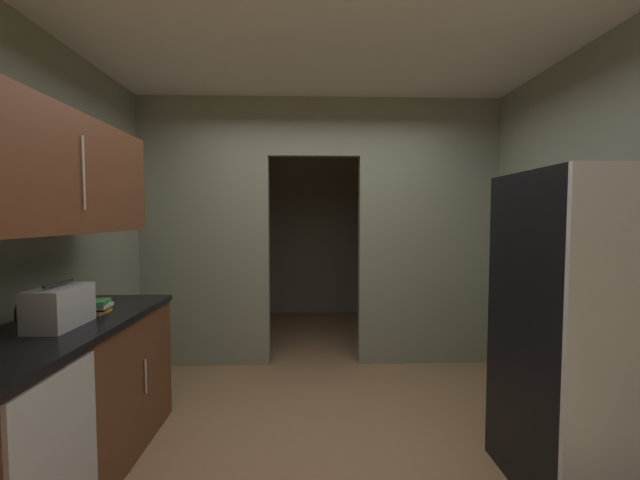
% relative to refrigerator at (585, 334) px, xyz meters
% --- Properties ---
extents(ground, '(20.00, 20.00, 0.00)m').
position_rel_refrigerator_xyz_m(ground, '(-1.39, 0.39, -0.88)').
color(ground, '#93704C').
extents(kitchen_overhead_slab, '(4.04, 7.19, 0.06)m').
position_rel_refrigerator_xyz_m(kitchen_overhead_slab, '(-1.39, 0.87, 1.87)').
color(kitchen_overhead_slab, silver).
extents(kitchen_partition, '(3.64, 0.12, 2.72)m').
position_rel_refrigerator_xyz_m(kitchen_partition, '(-1.37, 1.98, 0.55)').
color(kitchen_partition, gray).
rests_on(kitchen_partition, ground).
extents(adjoining_room_shell, '(3.64, 2.27, 2.72)m').
position_rel_refrigerator_xyz_m(adjoining_room_shell, '(-1.39, 3.59, 0.48)').
color(adjoining_room_shell, gray).
rests_on(adjoining_room_shell, ground).
extents(refrigerator, '(0.72, 0.79, 1.76)m').
position_rel_refrigerator_xyz_m(refrigerator, '(0.00, 0.00, 0.00)').
color(refrigerator, black).
rests_on(refrigerator, ground).
extents(lower_cabinet_run, '(0.65, 1.80, 0.92)m').
position_rel_refrigerator_xyz_m(lower_cabinet_run, '(-2.89, 0.07, -0.42)').
color(lower_cabinet_run, brown).
rests_on(lower_cabinet_run, ground).
extents(dishwasher, '(0.02, 0.56, 0.86)m').
position_rel_refrigerator_xyz_m(dishwasher, '(-2.57, -0.44, -0.45)').
color(dishwasher, '#B7BABC').
rests_on(dishwasher, ground).
extents(upper_cabinet_counterside, '(0.36, 1.62, 0.65)m').
position_rel_refrigerator_xyz_m(upper_cabinet_counterside, '(-2.89, 0.07, 0.87)').
color(upper_cabinet_counterside, brown).
extents(boombox, '(0.21, 0.37, 0.25)m').
position_rel_refrigerator_xyz_m(boombox, '(-2.86, 0.07, 0.15)').
color(boombox, '#B2B2B7').
rests_on(boombox, lower_cabinet_run).
extents(book_stack, '(0.16, 0.17, 0.08)m').
position_rel_refrigerator_xyz_m(book_stack, '(-2.82, 0.37, 0.09)').
color(book_stack, gold).
rests_on(book_stack, lower_cabinet_run).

